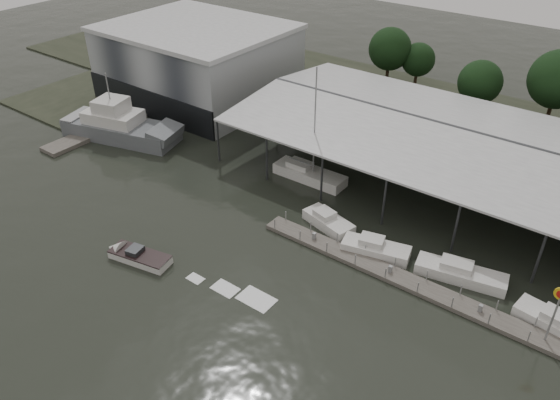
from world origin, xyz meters
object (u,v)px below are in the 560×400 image
Objects in this scene: white_sailboat at (309,174)px; speedboat_underway at (135,255)px; grey_trawler at (121,127)px; shell_fuel_sign at (558,305)px.

white_sailboat reaches higher than speedboat_underway.
white_sailboat is 0.78× the size of speedboat_underway.
grey_trawler is 0.94× the size of speedboat_underway.
shell_fuel_sign is 53.26m from grey_trawler.
speedboat_underway is (-32.63, -11.87, -3.53)m from shell_fuel_sign.
grey_trawler reaches higher than shell_fuel_sign.
white_sailboat is at bearing -2.15° from grey_trawler.
speedboat_underway is (-4.57, -21.26, -0.27)m from white_sailboat.
speedboat_underway is at bearing -160.01° from shell_fuel_sign.
grey_trawler is 25.65m from speedboat_underway.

